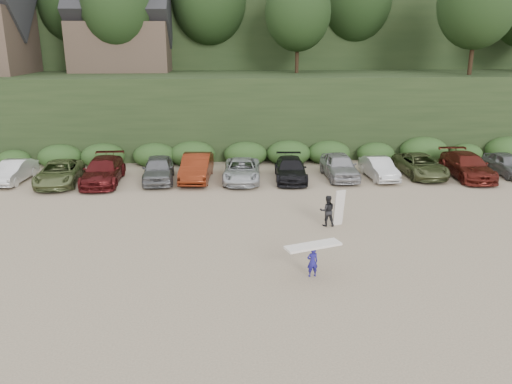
{
  "coord_description": "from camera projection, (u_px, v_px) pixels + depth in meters",
  "views": [
    {
      "loc": [
        -3.43,
        -20.77,
        8.56
      ],
      "look_at": [
        -1.94,
        3.0,
        1.3
      ],
      "focal_mm": 35.0,
      "sensor_mm": 36.0,
      "label": 1
    }
  ],
  "objects": [
    {
      "name": "hillside_backdrop",
      "position": [
        253.0,
        14.0,
        53.54
      ],
      "size": [
        90.0,
        41.5,
        28.0
      ],
      "color": "black",
      "rests_on": "ground"
    },
    {
      "name": "ground",
      "position": [
        303.0,
        238.0,
        22.53
      ],
      "size": [
        120.0,
        120.0,
        0.0
      ],
      "primitive_type": "plane",
      "color": "tan",
      "rests_on": "ground"
    },
    {
      "name": "child_surfer",
      "position": [
        313.0,
        255.0,
        18.62
      ],
      "size": [
        2.24,
        1.28,
        1.3
      ],
      "color": "navy",
      "rests_on": "ground"
    },
    {
      "name": "adult_surfer",
      "position": [
        328.0,
        210.0,
        23.81
      ],
      "size": [
        1.21,
        0.59,
        1.79
      ],
      "color": "black",
      "rests_on": "ground"
    },
    {
      "name": "parked_cars",
      "position": [
        253.0,
        169.0,
        31.71
      ],
      "size": [
        36.27,
        5.92,
        1.64
      ],
      "color": "#B5B5BA",
      "rests_on": "ground"
    }
  ]
}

